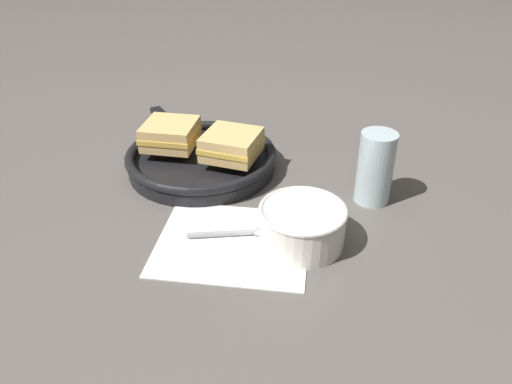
# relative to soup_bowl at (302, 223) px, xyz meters

# --- Properties ---
(ground_plane) EXTENTS (4.00, 4.00, 0.00)m
(ground_plane) POSITION_rel_soup_bowl_xyz_m (-0.11, 0.04, -0.04)
(ground_plane) COLOR #56514C
(napkin) EXTENTS (0.25, 0.22, 0.00)m
(napkin) POSITION_rel_soup_bowl_xyz_m (-0.10, -0.01, -0.04)
(napkin) COLOR white
(napkin) RESTS_ON ground_plane
(soup_bowl) EXTENTS (0.14, 0.14, 0.07)m
(soup_bowl) POSITION_rel_soup_bowl_xyz_m (0.00, 0.00, 0.00)
(soup_bowl) COLOR silver
(soup_bowl) RESTS_ON ground_plane
(spoon) EXTENTS (0.15, 0.04, 0.01)m
(spoon) POSITION_rel_soup_bowl_xyz_m (-0.07, 0.01, -0.03)
(spoon) COLOR #9E9EA3
(spoon) RESTS_ON napkin
(skillet) EXTENTS (0.30, 0.38, 0.04)m
(skillet) POSITION_rel_soup_bowl_xyz_m (-0.19, 0.23, -0.02)
(skillet) COLOR black
(skillet) RESTS_ON ground_plane
(sandwich_near_left) EXTENTS (0.12, 0.12, 0.05)m
(sandwich_near_left) POSITION_rel_soup_bowl_xyz_m (-0.13, 0.21, 0.03)
(sandwich_near_left) COLOR #DBB26B
(sandwich_near_left) RESTS_ON skillet
(sandwich_near_right) EXTENTS (0.11, 0.11, 0.05)m
(sandwich_near_right) POSITION_rel_soup_bowl_xyz_m (-0.26, 0.25, 0.03)
(sandwich_near_right) COLOR #DBB26B
(sandwich_near_right) RESTS_ON skillet
(drinking_glass) EXTENTS (0.06, 0.06, 0.13)m
(drinking_glass) POSITION_rel_soup_bowl_xyz_m (0.13, 0.14, 0.03)
(drinking_glass) COLOR silver
(drinking_glass) RESTS_ON ground_plane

